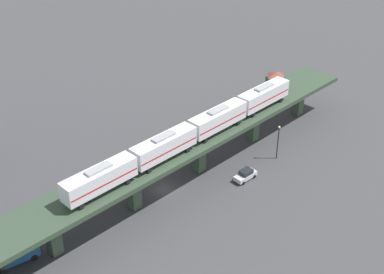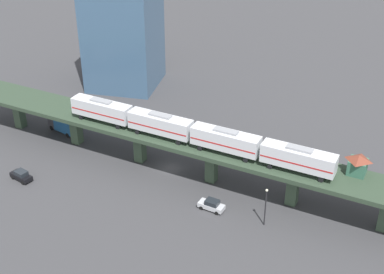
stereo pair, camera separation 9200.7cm
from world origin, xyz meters
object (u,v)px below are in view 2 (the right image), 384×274
(subway_train, at_px, (192,132))
(street_car_silver, at_px, (212,205))
(street_car_black, at_px, (21,175))
(office_tower, at_px, (122,13))
(signal_hut, at_px, (358,164))
(delivery_truck, at_px, (63,125))
(street_lamp, at_px, (266,204))

(subway_train, bearing_deg, street_car_silver, -146.93)
(subway_train, bearing_deg, street_car_black, 102.76)
(street_car_silver, distance_m, office_tower, 58.06)
(signal_hut, distance_m, delivery_truck, 60.05)
(signal_hut, distance_m, street_car_silver, 24.39)
(signal_hut, height_order, street_car_silver, signal_hut)
(delivery_truck, bearing_deg, office_tower, -9.76)
(signal_hut, relative_size, delivery_truck, 0.52)
(signal_hut, bearing_deg, street_lamp, 116.83)
(delivery_truck, height_order, street_lamp, street_lamp)
(subway_train, height_order, street_car_black, subway_train)
(signal_hut, xyz_separation_m, office_tower, (41.48, 53.14, 8.79))
(subway_train, relative_size, street_lamp, 7.05)
(street_lamp, bearing_deg, office_tower, 39.38)
(delivery_truck, bearing_deg, street_car_silver, -118.74)
(office_tower, bearing_deg, street_car_black, 174.29)
(subway_train, xyz_separation_m, office_tower, (38.36, 25.56, 8.05))
(subway_train, height_order, signal_hut, subway_train)
(signal_hut, height_order, street_car_black, signal_hut)
(subway_train, distance_m, delivery_truck, 33.32)
(street_lamp, bearing_deg, subway_train, 54.77)
(signal_hut, bearing_deg, subway_train, 83.53)
(subway_train, xyz_separation_m, delivery_truck, (11.49, 30.19, -8.19))
(signal_hut, bearing_deg, street_car_black, 93.66)
(street_car_silver, bearing_deg, street_car_black, 88.27)
(subway_train, xyz_separation_m, street_lamp, (-9.95, -14.09, -5.84))
(office_tower, bearing_deg, street_lamp, -140.62)
(street_car_black, bearing_deg, office_tower, -5.71)
(street_car_silver, height_order, delivery_truck, delivery_truck)
(delivery_truck, xyz_separation_m, street_lamp, (-21.43, -44.28, 2.35))
(street_car_black, bearing_deg, delivery_truck, 0.33)
(signal_hut, bearing_deg, office_tower, 52.02)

